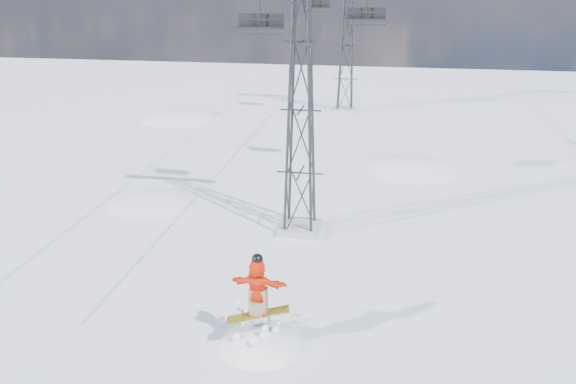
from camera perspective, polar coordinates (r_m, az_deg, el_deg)
ground at (r=18.58m, az=-5.25°, el=-13.97°), size 120.00×120.00×0.00m
snow_terrain at (r=42.17m, az=-3.66°, el=-7.84°), size 39.00×37.00×22.00m
lift_tower_near at (r=23.51m, az=1.29°, el=8.24°), size 5.20×1.80×11.43m
lift_tower_far at (r=48.08m, az=5.98°, el=14.56°), size 5.20×1.80×11.43m
lift_chair_near at (r=25.83m, az=-2.83°, el=16.84°), size 2.06×0.59×2.55m
lift_chair_mid at (r=30.66m, az=7.97°, el=17.39°), size 2.00×0.58×2.48m
lift_chair_far at (r=45.20m, az=2.92°, el=18.47°), size 2.08×0.60×2.58m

